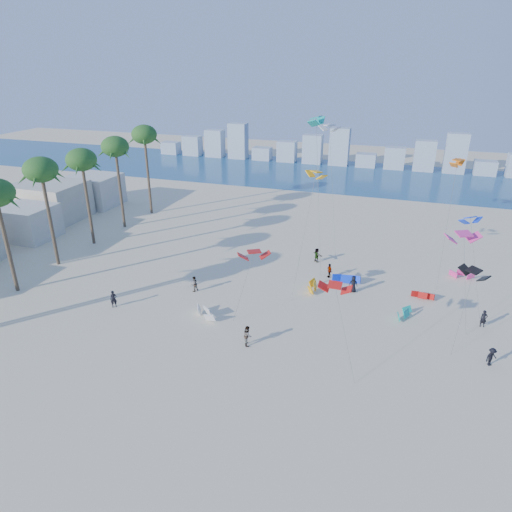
% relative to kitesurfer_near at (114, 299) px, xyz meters
% --- Properties ---
extents(ground, '(220.00, 220.00, 0.00)m').
position_rel_kitesurfer_near_xyz_m(ground, '(9.72, -9.24, -0.89)').
color(ground, beige).
rests_on(ground, ground).
extents(ocean, '(220.00, 220.00, 0.00)m').
position_rel_kitesurfer_near_xyz_m(ocean, '(9.72, 62.76, -0.88)').
color(ocean, navy).
rests_on(ocean, ground).
extents(kitesurfer_near, '(0.77, 0.73, 1.77)m').
position_rel_kitesurfer_near_xyz_m(kitesurfer_near, '(0.00, 0.00, 0.00)').
color(kitesurfer_near, black).
rests_on(kitesurfer_near, ground).
extents(kitesurfer_mid, '(1.01, 1.11, 1.84)m').
position_rel_kitesurfer_near_xyz_m(kitesurfer_mid, '(14.83, -1.97, 0.04)').
color(kitesurfer_mid, gray).
rests_on(kitesurfer_mid, ground).
extents(kitesurfers_far, '(29.38, 17.08, 1.82)m').
position_rel_kitesurfer_near_xyz_m(kitesurfers_far, '(21.10, 9.94, -0.03)').
color(kitesurfers_far, black).
rests_on(kitesurfers_far, ground).
extents(grounded_kites, '(27.01, 18.62, 0.99)m').
position_rel_kitesurfer_near_xyz_m(grounded_kites, '(22.35, 9.85, -0.44)').
color(grounded_kites, silver).
rests_on(grounded_kites, ground).
extents(flying_kites, '(22.85, 27.43, 17.49)m').
position_rel_kitesurfer_near_xyz_m(flying_kites, '(22.88, 11.42, 10.09)').
color(flying_kites, red).
rests_on(flying_kites, ground).
extents(palm_row, '(8.26, 44.80, 13.78)m').
position_rel_kitesurfer_near_xyz_m(palm_row, '(-12.05, 6.92, 10.41)').
color(palm_row, brown).
rests_on(palm_row, ground).
extents(beachfront_buildings, '(11.50, 43.00, 6.00)m').
position_rel_kitesurfer_near_xyz_m(beachfront_buildings, '(-23.97, 11.58, 1.79)').
color(beachfront_buildings, beige).
rests_on(beachfront_buildings, ground).
extents(distant_skyline, '(85.00, 3.00, 8.40)m').
position_rel_kitesurfer_near_xyz_m(distant_skyline, '(8.53, 72.76, 2.20)').
color(distant_skyline, '#9EADBF').
rests_on(distant_skyline, ground).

